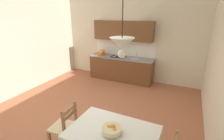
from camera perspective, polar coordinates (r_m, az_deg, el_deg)
ground_plane at (r=4.34m, az=-9.12°, el=-16.64°), size 5.84×6.70×0.10m
wall_back at (r=6.35m, az=6.20°, el=15.19°), size 5.84×0.12×4.11m
kitchen_cabinetry at (r=6.29m, az=3.25°, el=4.15°), size 2.43×0.63×2.20m
dining_table at (r=2.80m, az=0.22°, el=-22.10°), size 1.36×0.93×0.75m
dining_chair_tv_side at (r=3.41m, az=-15.89°, el=-18.20°), size 0.44×0.44×0.93m
fruit_bowl at (r=2.65m, az=-0.07°, el=-19.59°), size 0.30×0.30×0.12m
pendant_lamp at (r=2.12m, az=3.44°, el=8.86°), size 0.32×0.32×0.80m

